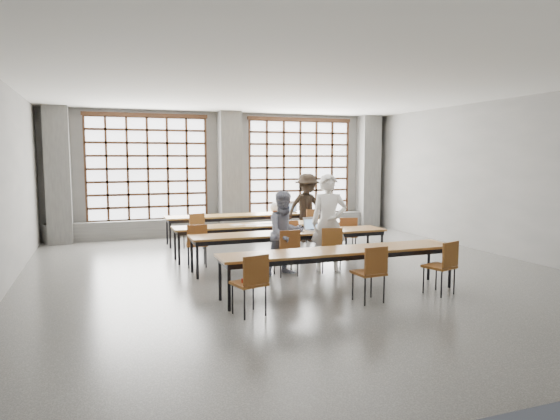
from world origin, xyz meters
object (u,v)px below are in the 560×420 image
Objects in this scene: laptop_back at (290,210)px; student_back at (307,208)px; desk_row_b at (263,227)px; chair_mid_centre at (289,236)px; chair_near_right at (444,262)px; chair_mid_left at (197,241)px; phone at (301,232)px; laptop_front at (313,227)px; backpack at (328,212)px; student_female at (285,233)px; mouse at (334,229)px; chair_near_left at (252,279)px; desk_row_c at (290,235)px; student_male at (329,223)px; desk_row_a at (243,217)px; chair_front_left at (288,248)px; chair_back_mid at (280,223)px; chair_mid_right at (347,232)px; chair_back_right at (310,222)px; desk_row_d at (341,253)px; green_box at (287,229)px; chair_near_mid at (371,268)px; chair_back_left at (195,227)px; red_pouch at (249,280)px; chair_front_right at (331,245)px; plastic_bag at (275,208)px.

student_back is at bearing -68.90° from laptop_back.
desk_row_b is 9.39× the size of laptop_back.
chair_near_right is at bearing -68.19° from chair_mid_centre.
chair_mid_left is 6.77× the size of phone.
backpack is at bearing 54.11° from laptop_front.
student_female is 1.34m from mouse.
chair_mid_left is 1.00× the size of chair_near_left.
laptop_back is at bearing 60.33° from student_female.
desk_row_c is 0.83m from student_male.
chair_mid_centre is at bearing -83.48° from desk_row_a.
student_back is 0.66m from laptop_back.
mouse is (1.25, 0.48, -0.04)m from student_female.
chair_front_left is 0.49× the size of student_back.
chair_back_mid is 1.00× the size of chair_mid_right.
student_back is at bearing 61.20° from desk_row_c.
chair_back_right is (1.57, 2.69, -0.13)m from desk_row_c.
desk_row_d is at bearing -90.63° from student_male.
backpack is at bearing 40.90° from green_box.
student_male is at bearing 81.72° from chair_near_mid.
chair_mid_right is 1.00× the size of chair_near_right.
chair_mid_right is (1.57, 2.76, -0.13)m from desk_row_d.
chair_back_right is 0.56× the size of student_female.
mouse is (0.67, 2.65, 0.21)m from chair_near_mid.
desk_row_b is at bearing 21.34° from chair_mid_left.
chair_back_left is 2.06× the size of laptop_back.
student_female is at bearing 57.74° from red_pouch.
chair_back_mid and chair_mid_centre have the same top height.
chair_mid_centre is 1.36m from student_female.
chair_front_left is at bearing 57.44° from chair_near_left.
chair_near_left is at bearing -179.98° from chair_near_right.
chair_near_right is at bearing -1.34° from red_pouch.
chair_near_right is 2.90m from student_female.
student_back reaches higher than chair_front_right.
plastic_bag is (-0.70, 0.55, -0.02)m from student_back.
chair_back_right is 3.08m from green_box.
chair_back_right is at bearing 38.34° from desk_row_b.
plastic_bag reaches higher than chair_mid_centre.
chair_front_left is 8.98× the size of mouse.
laptop_back is at bearing 41.56° from chair_mid_left.
desk_row_a is 3.32m from desk_row_c.
desk_row_a is 3.10m from chair_mid_left.
green_box is at bearing -106.83° from chair_back_mid.
laptop_front is at bearing -79.60° from desk_row_a.
desk_row_b is at bearing 121.01° from chair_mid_centre.
chair_front_left is 2.12× the size of laptop_front.
phone is (0.48, 0.53, 0.20)m from chair_front_left.
student_back reaches higher than chair_back_mid.
phone is at bearing -149.75° from laptop_front.
chair_mid_left reaches higher than desk_row_b.
chair_front_left is 3.93m from student_back.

